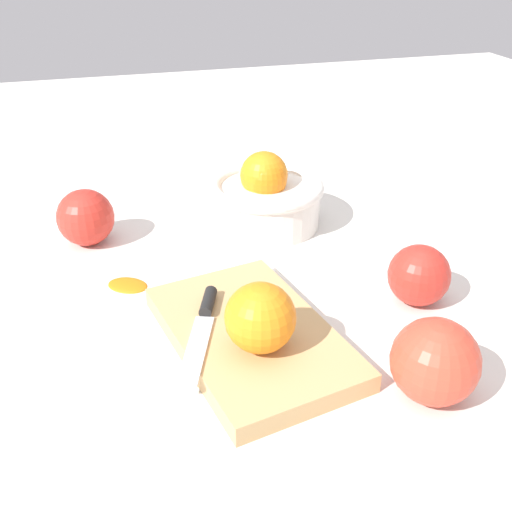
# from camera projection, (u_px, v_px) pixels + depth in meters

# --- Properties ---
(ground_plane) EXTENTS (2.40, 2.40, 0.00)m
(ground_plane) POSITION_uv_depth(u_px,v_px,m) (236.00, 285.00, 0.75)
(ground_plane) COLOR silver
(bowl) EXTENTS (0.17, 0.17, 0.11)m
(bowl) POSITION_uv_depth(u_px,v_px,m) (266.00, 196.00, 0.87)
(bowl) COLOR white
(bowl) RESTS_ON ground_plane
(cutting_board) EXTENTS (0.27, 0.20, 0.02)m
(cutting_board) POSITION_uv_depth(u_px,v_px,m) (251.00, 336.00, 0.64)
(cutting_board) COLOR tan
(cutting_board) RESTS_ON ground_plane
(orange_on_board) EXTENTS (0.07, 0.07, 0.07)m
(orange_on_board) POSITION_uv_depth(u_px,v_px,m) (260.00, 318.00, 0.59)
(orange_on_board) COLOR orange
(orange_on_board) RESTS_ON cutting_board
(knife) EXTENTS (0.15, 0.07, 0.01)m
(knife) POSITION_uv_depth(u_px,v_px,m) (203.00, 321.00, 0.63)
(knife) COLOR silver
(knife) RESTS_ON cutting_board
(apple_back_right) EXTENTS (0.08, 0.08, 0.08)m
(apple_back_right) POSITION_uv_depth(u_px,v_px,m) (435.00, 361.00, 0.55)
(apple_back_right) COLOR #D6422D
(apple_back_right) RESTS_ON ground_plane
(apple_back_right_2) EXTENTS (0.07, 0.07, 0.07)m
(apple_back_right_2) POSITION_uv_depth(u_px,v_px,m) (419.00, 275.00, 0.70)
(apple_back_right_2) COLOR red
(apple_back_right_2) RESTS_ON ground_plane
(apple_front_left) EXTENTS (0.08, 0.08, 0.08)m
(apple_front_left) POSITION_uv_depth(u_px,v_px,m) (86.00, 217.00, 0.82)
(apple_front_left) COLOR red
(apple_front_left) RESTS_ON ground_plane
(citrus_peel) EXTENTS (0.06, 0.06, 0.01)m
(citrus_peel) POSITION_uv_depth(u_px,v_px,m) (127.00, 283.00, 0.74)
(citrus_peel) COLOR orange
(citrus_peel) RESTS_ON ground_plane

